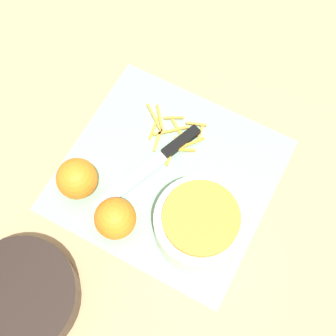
# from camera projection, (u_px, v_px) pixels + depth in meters

# --- Properties ---
(ground_plane) EXTENTS (4.00, 4.00, 0.00)m
(ground_plane) POSITION_uv_depth(u_px,v_px,m) (168.00, 175.00, 0.91)
(ground_plane) COLOR tan
(cutting_board) EXTENTS (0.39, 0.37, 0.01)m
(cutting_board) POSITION_uv_depth(u_px,v_px,m) (168.00, 174.00, 0.91)
(cutting_board) COLOR #84B793
(cutting_board) RESTS_ON ground_plane
(bowl_speckled) EXTENTS (0.16, 0.16, 0.08)m
(bowl_speckled) POSITION_uv_depth(u_px,v_px,m) (200.00, 223.00, 0.83)
(bowl_speckled) COLOR silver
(bowl_speckled) RESTS_ON cutting_board
(bowl_dark) EXTENTS (0.20, 0.20, 0.06)m
(bowl_dark) POSITION_uv_depth(u_px,v_px,m) (20.00, 297.00, 0.80)
(bowl_dark) COLOR black
(bowl_dark) RESTS_ON ground_plane
(knife) EXTENTS (0.11, 0.24, 0.02)m
(knife) POSITION_uv_depth(u_px,v_px,m) (167.00, 153.00, 0.92)
(knife) COLOR black
(knife) RESTS_ON cutting_board
(orange_left) EXTENTS (0.08, 0.08, 0.08)m
(orange_left) POSITION_uv_depth(u_px,v_px,m) (77.00, 179.00, 0.86)
(orange_left) COLOR orange
(orange_left) RESTS_ON cutting_board
(orange_right) EXTENTS (0.08, 0.08, 0.08)m
(orange_right) POSITION_uv_depth(u_px,v_px,m) (115.00, 218.00, 0.83)
(orange_right) COLOR orange
(orange_right) RESTS_ON cutting_board
(peel_pile) EXTENTS (0.14, 0.12, 0.01)m
(peel_pile) POSITION_uv_depth(u_px,v_px,m) (173.00, 132.00, 0.94)
(peel_pile) COLOR orange
(peel_pile) RESTS_ON cutting_board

